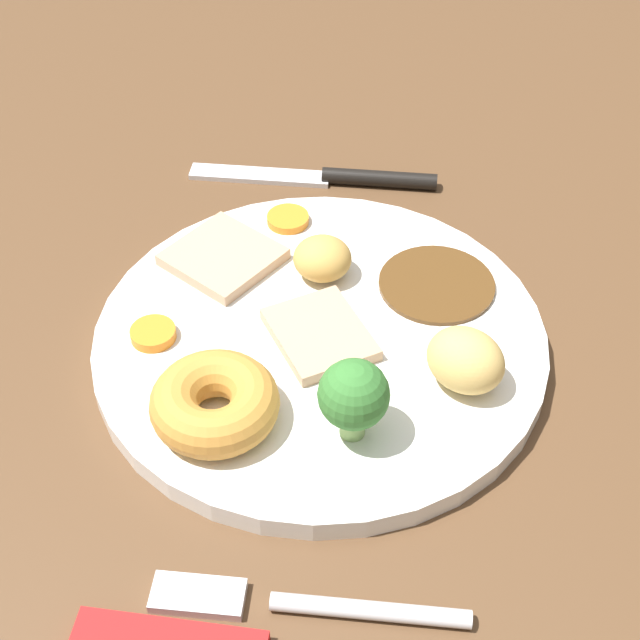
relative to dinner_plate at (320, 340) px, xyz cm
name	(u,v)px	position (x,y,z in cm)	size (l,w,h in cm)	color
dining_table	(321,351)	(1.52, -0.01, -2.50)	(120.00, 84.00, 3.60)	brown
dinner_plate	(320,340)	(0.00, 0.00, 0.00)	(27.27, 27.27, 1.40)	white
gravy_pool	(437,284)	(4.35, -7.28, 0.85)	(7.38, 7.38, 0.30)	#563819
meat_slice_main	(324,334)	(-0.61, -0.25, 1.10)	(6.34, 5.13, 0.80)	tan
meat_slice_under	(223,257)	(6.37, 6.48, 1.10)	(6.30, 6.14, 0.80)	tan
yorkshire_pudding	(215,403)	(-6.95, 5.50, 2.04)	(7.08, 7.08, 2.68)	#C68938
roast_potato_left	(315,258)	(5.25, 0.43, 2.06)	(3.54, 3.72, 2.72)	tan
roast_potato_right	(466,360)	(-3.77, -8.23, 2.44)	(4.60, 3.90, 3.48)	#D8B260
carrot_coin_front	(288,219)	(10.63, 2.48, 0.98)	(2.87, 2.87, 0.56)	orange
carrot_coin_back	(153,334)	(-0.75, 9.93, 1.03)	(2.72, 2.72, 0.67)	orange
broccoli_floret	(354,396)	(-7.68, -1.95, 3.66)	(3.83, 3.83, 5.00)	#8CB766
fork	(299,604)	(-17.36, 0.55, -0.31)	(2.59, 15.32, 0.90)	silver
knife	(335,177)	(17.35, -0.64, -0.25)	(2.95, 18.56, 1.20)	black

